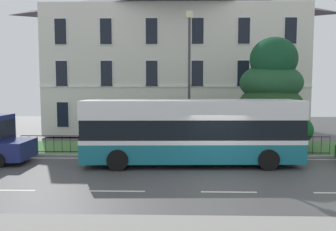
# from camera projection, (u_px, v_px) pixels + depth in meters

# --- Properties ---
(ground_plane) EXTENTS (60.00, 56.00, 0.18)m
(ground_plane) POSITION_uv_depth(u_px,v_px,m) (220.00, 174.00, 14.47)
(ground_plane) COLOR #454444
(georgian_townhouse) EXTENTS (19.70, 8.68, 12.04)m
(georgian_townhouse) POSITION_uv_depth(u_px,v_px,m) (175.00, 57.00, 27.70)
(georgian_townhouse) COLOR silver
(georgian_townhouse) RESTS_ON ground_plane
(iron_verge_railing) EXTENTS (16.78, 0.04, 0.97)m
(iron_verge_railing) POSITION_uv_depth(u_px,v_px,m) (174.00, 144.00, 18.09)
(iron_verge_railing) COLOR black
(iron_verge_railing) RESTS_ON ground_plane
(evergreen_tree) EXTENTS (4.55, 4.55, 6.54)m
(evergreen_tree) POSITION_uv_depth(u_px,v_px,m) (272.00, 104.00, 19.48)
(evergreen_tree) COLOR #423328
(evergreen_tree) RESTS_ON ground_plane
(single_decker_bus) EXTENTS (10.38, 3.01, 3.12)m
(single_decker_bus) POSITION_uv_depth(u_px,v_px,m) (191.00, 131.00, 16.06)
(single_decker_bus) COLOR #186A7B
(single_decker_bus) RESTS_ON ground_plane
(street_lamp_post) EXTENTS (0.36, 0.24, 7.75)m
(street_lamp_post) POSITION_uv_depth(u_px,v_px,m) (189.00, 73.00, 18.53)
(street_lamp_post) COLOR #333338
(street_lamp_post) RESTS_ON ground_plane
(litter_bin) EXTENTS (0.55, 0.55, 1.14)m
(litter_bin) POSITION_uv_depth(u_px,v_px,m) (106.00, 142.00, 18.51)
(litter_bin) COLOR #4C4742
(litter_bin) RESTS_ON ground_plane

